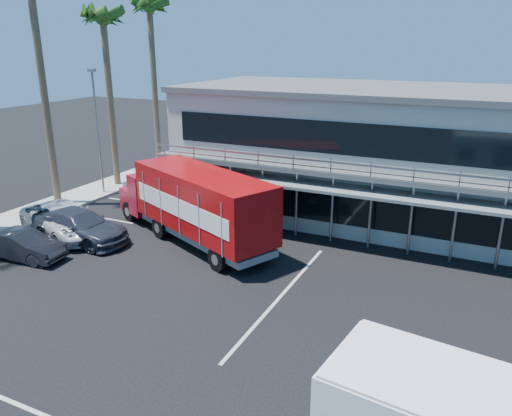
% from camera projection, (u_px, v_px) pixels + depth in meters
% --- Properties ---
extents(ground, '(120.00, 120.00, 0.00)m').
position_uv_depth(ground, '(199.00, 320.00, 18.19)').
color(ground, black).
rests_on(ground, ground).
extents(building, '(22.40, 12.00, 7.30)m').
position_uv_depth(building, '(378.00, 152.00, 28.62)').
color(building, '#A0A597').
rests_on(building, ground).
extents(curb_strip, '(3.00, 32.00, 0.16)m').
position_uv_depth(curb_strip, '(35.00, 213.00, 29.41)').
color(curb_strip, '#A5A399').
rests_on(curb_strip, ground).
extents(palm_e, '(2.80, 2.80, 12.25)m').
position_uv_depth(palm_e, '(104.00, 27.00, 31.98)').
color(palm_e, brown).
rests_on(palm_e, ground).
extents(palm_f, '(2.80, 2.80, 13.25)m').
position_uv_depth(palm_f, '(150.00, 16.00, 36.57)').
color(palm_f, brown).
rests_on(palm_f, ground).
extents(light_pole_far, '(0.50, 0.25, 8.09)m').
position_uv_depth(light_pole_far, '(97.00, 127.00, 31.97)').
color(light_pole_far, gray).
rests_on(light_pole_far, ground).
extents(red_truck, '(11.16, 6.98, 3.74)m').
position_uv_depth(red_truck, '(194.00, 203.00, 24.80)').
color(red_truck, maroon).
rests_on(red_truck, ground).
extents(parked_car_b, '(4.21, 1.80, 1.35)m').
position_uv_depth(parked_car_b, '(23.00, 245.00, 23.19)').
color(parked_car_b, black).
rests_on(parked_car_b, ground).
extents(parked_car_c, '(6.48, 4.46, 1.65)m').
position_uv_depth(parked_car_c, '(65.00, 220.00, 26.06)').
color(parked_car_c, silver).
rests_on(parked_car_c, ground).
extents(parked_car_d, '(5.66, 2.58, 1.61)m').
position_uv_depth(parked_car_d, '(79.00, 226.00, 25.23)').
color(parked_car_d, '#2A2E38').
rests_on(parked_car_d, ground).
extents(parked_car_e, '(4.82, 3.16, 1.53)m').
position_uv_depth(parked_car_e, '(151.00, 191.00, 31.33)').
color(parked_car_e, gray).
rests_on(parked_car_e, ground).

